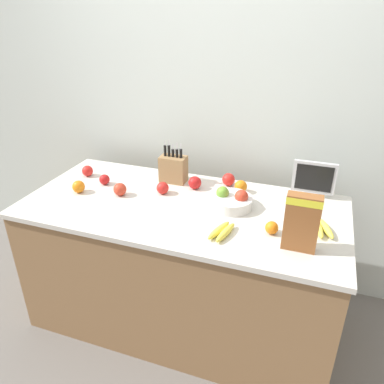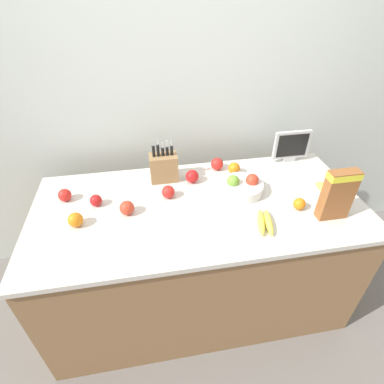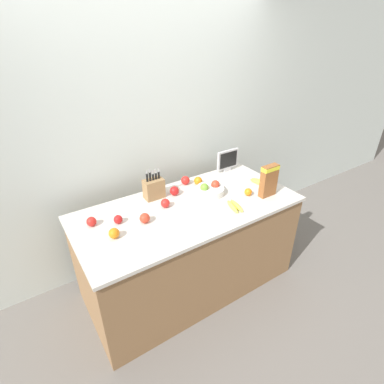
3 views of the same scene
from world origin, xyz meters
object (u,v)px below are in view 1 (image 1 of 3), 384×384
small_monitor (314,178)px  cereal_box (302,220)px  banana_bunch_right (322,228)px  banana_bunch_left (222,231)px  apple_near_bananas (229,179)px  orange_front_right (241,186)px  orange_back_center (272,228)px  apple_middle (87,171)px  orange_mid_left (79,187)px  fruit_bowl (231,201)px  knife_block (173,169)px  apple_rightmost (104,180)px  apple_rear (120,189)px  apple_front (163,188)px  apple_by_knife_block (195,183)px

small_monitor → cereal_box: size_ratio=0.87×
banana_bunch_right → small_monitor: bearing=101.2°
banana_bunch_left → apple_near_bananas: 0.60m
orange_front_right → orange_back_center: orange_front_right is taller
apple_middle → orange_mid_left: bearing=-69.0°
banana_bunch_right → orange_back_center: size_ratio=2.94×
small_monitor → apple_near_bananas: bearing=-178.3°
fruit_bowl → apple_near_bananas: 0.29m
apple_near_bananas → knife_block: bearing=-170.5°
orange_front_right → apple_rightmost: bearing=-168.0°
apple_rear → apple_near_bananas: bearing=31.2°
apple_front → orange_front_right: (0.46, 0.18, 0.00)m
apple_rear → apple_near_bananas: (0.60, 0.36, 0.00)m
small_monitor → apple_rightmost: bearing=-168.2°
orange_front_right → orange_back_center: 0.49m
apple_by_knife_block → orange_mid_left: bearing=-156.4°
apple_near_bananas → apple_rightmost: bearing=-161.7°
knife_block → small_monitor: (0.89, 0.08, 0.03)m
banana_bunch_left → banana_bunch_right: (0.49, 0.20, -0.00)m
banana_bunch_right → apple_front: 0.97m
apple_front → apple_by_knife_block: size_ratio=0.92×
banana_bunch_left → fruit_bowl: bearing=95.6°
knife_block → apple_rightmost: bearing=-154.5°
knife_block → orange_back_center: knife_block is taller
small_monitor → banana_bunch_right: 0.42m
apple_rightmost → apple_near_bananas: bearing=18.3°
banana_bunch_right → orange_mid_left: 1.47m
apple_by_knife_block → apple_middle: bearing=-175.7°
small_monitor → orange_back_center: 0.54m
knife_block → apple_near_bananas: size_ratio=3.46×
apple_by_knife_block → banana_bunch_right: bearing=-18.2°
small_monitor → orange_front_right: size_ratio=3.20×
apple_rear → orange_back_center: bearing=-7.5°
knife_block → apple_middle: (-0.59, -0.12, -0.05)m
fruit_bowl → apple_near_bananas: size_ratio=3.03×
banana_bunch_left → apple_rightmost: (-0.89, 0.33, 0.02)m
small_monitor → apple_middle: size_ratio=3.36×
apple_middle → knife_block: bearing=11.2°
apple_front → apple_rear: (-0.24, -0.11, 0.00)m
banana_bunch_right → orange_front_right: size_ratio=2.55×
small_monitor → knife_block: bearing=-175.1°
apple_front → orange_back_center: 0.75m
fruit_bowl → apple_near_bananas: (-0.09, 0.28, 0.00)m
fruit_bowl → apple_rightmost: bearing=178.6°
apple_middle → apple_by_knife_block: size_ratio=0.90×
banana_bunch_right → apple_by_knife_block: apple_by_knife_block is taller
small_monitor → orange_mid_left: size_ratio=3.21×
knife_block → banana_bunch_right: size_ratio=1.43×
cereal_box → apple_by_knife_block: 0.84m
cereal_box → apple_middle: (-1.45, 0.40, -0.12)m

